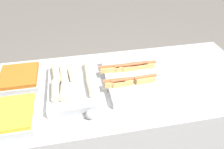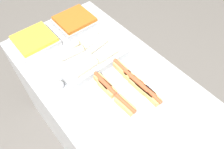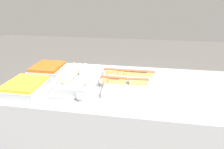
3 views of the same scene
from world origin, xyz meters
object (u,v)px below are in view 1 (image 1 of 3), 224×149
tray_wraps (73,84)px  tray_hotdogs (130,77)px  tray_side_front (11,116)px  serving_spoon_near (88,115)px  tray_side_back (20,79)px

tray_wraps → tray_hotdogs: bearing=0.2°
tray_hotdogs → tray_side_front: 0.75m
tray_wraps → serving_spoon_near: size_ratio=1.90×
tray_wraps → tray_side_back: bearing=159.6°
tray_wraps → tray_side_back: size_ratio=1.67×
tray_hotdogs → tray_side_front: (-0.72, -0.21, 0.00)m
tray_side_back → tray_hotdogs: bearing=-9.9°
tray_side_back → tray_wraps: bearing=-20.4°
tray_hotdogs → tray_side_front: size_ratio=1.67×
tray_wraps → tray_side_front: size_ratio=1.67×
tray_wraps → serving_spoon_near: bearing=-75.2°
tray_side_front → tray_side_back: same height
tray_side_back → serving_spoon_near: (0.41, -0.40, -0.01)m
tray_hotdogs → serving_spoon_near: (-0.31, -0.27, -0.01)m
tray_side_front → tray_side_back: size_ratio=1.00×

